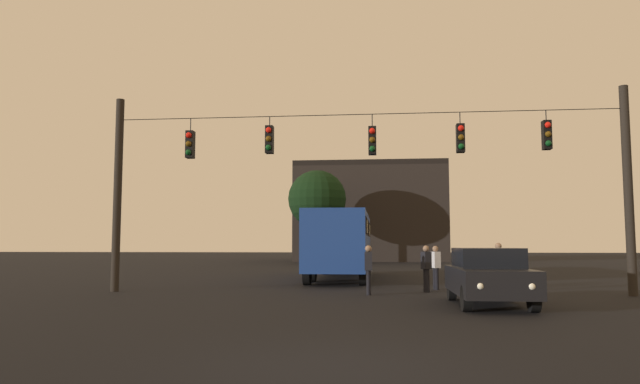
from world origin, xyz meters
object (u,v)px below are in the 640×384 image
car_near_right (488,275)px  pedestrian_crossing_center (426,266)px  pedestrian_near_bus (368,267)px  tree_left_silhouette (317,199)px  city_bus (342,239)px  pedestrian_crossing_right (499,264)px  pedestrian_crossing_left (436,265)px

car_near_right → pedestrian_crossing_center: (-1.30, 4.18, 0.09)m
car_near_right → pedestrian_near_bus: size_ratio=2.74×
pedestrian_crossing_center → tree_left_silhouette: size_ratio=0.20×
city_bus → pedestrian_near_bus: 8.65m
pedestrian_crossing_right → car_near_right: bearing=-104.5°
pedestrian_crossing_center → pedestrian_crossing_right: pedestrian_crossing_right is taller
pedestrian_crossing_left → tree_left_silhouette: 28.57m
pedestrian_crossing_right → pedestrian_crossing_center: bearing=-169.9°
pedestrian_crossing_right → tree_left_silhouette: (-9.35, 27.98, 4.47)m
pedestrian_crossing_left → car_near_right: bearing=-80.7°
car_near_right → pedestrian_crossing_center: pedestrian_crossing_center is taller
pedestrian_crossing_center → pedestrian_near_bus: bearing=-146.2°
pedestrian_crossing_right → pedestrian_near_bus: 4.75m
pedestrian_crossing_left → tree_left_silhouette: size_ratio=0.20×
pedestrian_crossing_right → tree_left_silhouette: 29.83m
pedestrian_crossing_center → pedestrian_crossing_left: bearing=70.0°
pedestrian_crossing_center → car_near_right: bearing=-72.7°
city_bus → pedestrian_crossing_left: bearing=-57.8°
pedestrian_near_bus → tree_left_silhouette: tree_left_silhouette is taller
pedestrian_crossing_left → pedestrian_crossing_center: bearing=-110.0°
car_near_right → pedestrian_crossing_right: 4.78m
city_bus → car_near_right: 12.32m
city_bus → car_near_right: city_bus is taller
car_near_right → pedestrian_crossing_center: size_ratio=2.75×
city_bus → pedestrian_crossing_left: 7.18m
pedestrian_crossing_right → pedestrian_near_bus: bearing=-158.6°
car_near_right → pedestrian_crossing_right: (1.19, 4.62, 0.15)m
car_near_right → tree_left_silhouette: tree_left_silhouette is taller
city_bus → car_near_right: (4.66, -11.36, -1.07)m
car_near_right → tree_left_silhouette: bearing=104.0°
pedestrian_crossing_left → tree_left_silhouette: tree_left_silhouette is taller
tree_left_silhouette → car_near_right: bearing=-76.0°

